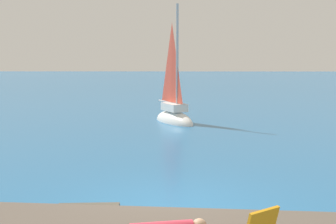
{
  "coord_description": "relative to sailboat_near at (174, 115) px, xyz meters",
  "views": [
    {
      "loc": [
        0.03,
        -9.4,
        3.16
      ],
      "look_at": [
        -0.26,
        9.54,
        0.83
      ],
      "focal_mm": 49.85,
      "sensor_mm": 36.0,
      "label": 1
    }
  ],
  "objects": [
    {
      "name": "ground_plane",
      "position": [
        0.01,
        -12.37,
        -0.33
      ],
      "size": [
        160.0,
        160.0,
        0.0
      ],
      "primitive_type": "plane",
      "color": "#236093"
    },
    {
      "name": "sailboat_near",
      "position": [
        0.0,
        0.0,
        0.0
      ],
      "size": [
        2.38,
        3.3,
        6.01
      ],
      "rotation": [
        0.0,
        0.0,
        5.18
      ],
      "color": "white",
      "rests_on": "ground"
    }
  ]
}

